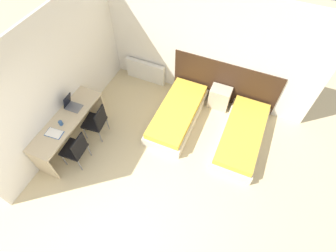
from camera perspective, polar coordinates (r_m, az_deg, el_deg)
The scene contains 14 objects.
ground_plane at distance 5.18m, azimuth -9.69°, elevation -20.84°, with size 20.00×20.00×0.00m, color beige.
wall_back at distance 6.03m, azimuth 6.73°, elevation 16.71°, with size 5.35×0.05×2.70m.
wall_left at distance 5.72m, azimuth -21.83°, elevation 10.46°, with size 0.05×4.74×2.70m.
headboard_panel at distance 6.39m, azimuth 12.13°, elevation 9.14°, with size 2.51×0.03×1.15m.
bed_near_window at distance 6.11m, azimuth 2.05°, elevation 2.59°, with size 0.88×1.98×0.39m.
bed_near_door at distance 5.97m, azimuth 15.78°, elevation -2.04°, with size 0.88×1.98×0.39m.
nightstand at distance 6.46m, azimuth 11.18°, elevation 6.11°, with size 0.48×0.35×0.55m.
radiator at distance 7.02m, azimuth -4.91°, elevation 11.80°, with size 1.06×0.12×0.56m.
desk at distance 5.79m, azimuth -20.91°, elevation 0.19°, with size 0.56×1.84×0.78m.
chair_near_laptop at distance 5.82m, azimuth -15.34°, elevation 1.05°, with size 0.48×0.48×0.88m.
chair_near_notebook at distance 5.53m, azimuth -19.47°, elevation -4.67°, with size 0.46×0.46×0.88m.
laptop at distance 5.79m, azimuth -20.27°, elevation 4.35°, with size 0.33×0.25×0.32m.
open_notebook at distance 5.52m, azimuth -23.53°, elevation -1.47°, with size 0.35×0.23×0.02m.
mug at distance 5.58m, azimuth -22.33°, elevation 0.60°, with size 0.08×0.08×0.09m.
Camera 1 is at (1.29, -0.92, 4.94)m, focal length 28.00 mm.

